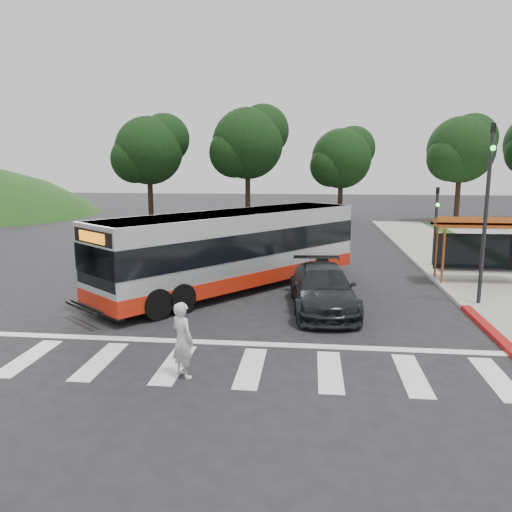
# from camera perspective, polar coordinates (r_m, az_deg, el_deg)

# --- Properties ---
(ground) EXTENTS (140.00, 140.00, 0.00)m
(ground) POSITION_cam_1_polar(r_m,az_deg,el_deg) (17.97, -5.05, -6.10)
(ground) COLOR black
(ground) RESTS_ON ground
(sidewalk_east) EXTENTS (4.00, 40.00, 0.12)m
(sidewalk_east) POSITION_cam_1_polar(r_m,az_deg,el_deg) (26.49, 22.74, -1.35)
(sidewalk_east) COLOR gray
(sidewalk_east) RESTS_ON ground
(curb_east) EXTENTS (0.30, 40.00, 0.15)m
(curb_east) POSITION_cam_1_polar(r_m,az_deg,el_deg) (25.99, 18.51, -1.25)
(curb_east) COLOR #9E9991
(curb_east) RESTS_ON ground
(curb_east_red) EXTENTS (0.32, 6.00, 0.15)m
(curb_east_red) POSITION_cam_1_polar(r_m,az_deg,el_deg) (16.66, 25.70, -8.19)
(curb_east_red) COLOR maroon
(curb_east_red) RESTS_ON ground
(crosswalk_ladder) EXTENTS (18.00, 2.60, 0.01)m
(crosswalk_ladder) POSITION_cam_1_polar(r_m,az_deg,el_deg) (13.39, -9.34, -12.10)
(crosswalk_ladder) COLOR silver
(crosswalk_ladder) RESTS_ON ground
(bus_shelter) EXTENTS (4.20, 1.60, 2.86)m
(bus_shelter) POSITION_cam_1_polar(r_m,az_deg,el_deg) (23.35, 24.64, 2.72)
(bus_shelter) COLOR #A44D1B
(bus_shelter) RESTS_ON sidewalk_east
(traffic_signal_ne_tall) EXTENTS (0.18, 0.37, 6.50)m
(traffic_signal_ne_tall) POSITION_cam_1_polar(r_m,az_deg,el_deg) (19.42, 24.90, 5.86)
(traffic_signal_ne_tall) COLOR black
(traffic_signal_ne_tall) RESTS_ON ground
(traffic_signal_ne_short) EXTENTS (0.18, 0.37, 4.00)m
(traffic_signal_ne_short) POSITION_cam_1_polar(r_m,az_deg,el_deg) (26.24, 19.88, 4.09)
(traffic_signal_ne_short) COLOR black
(traffic_signal_ne_short) RESTS_ON ground
(tree_ne_a) EXTENTS (6.16, 5.74, 9.30)m
(tree_ne_a) POSITION_cam_1_polar(r_m,az_deg,el_deg) (46.70, 22.45, 11.27)
(tree_ne_a) COLOR black
(tree_ne_a) RESTS_ON parking_lot
(tree_north_a) EXTENTS (6.60, 6.15, 10.17)m
(tree_north_a) POSITION_cam_1_polar(r_m,az_deg,el_deg) (43.32, -0.84, 12.87)
(tree_north_a) COLOR black
(tree_north_a) RESTS_ON ground
(tree_north_b) EXTENTS (5.72, 5.33, 8.43)m
(tree_north_b) POSITION_cam_1_polar(r_m,az_deg,el_deg) (45.02, 9.83, 11.02)
(tree_north_b) COLOR black
(tree_north_b) RESTS_ON ground
(tree_north_c) EXTENTS (6.16, 5.74, 9.30)m
(tree_north_c) POSITION_cam_1_polar(r_m,az_deg,el_deg) (43.09, -12.03, 11.82)
(tree_north_c) COLOR black
(tree_north_c) RESTS_ON ground
(transit_bus) EXTENTS (9.87, 11.33, 3.20)m
(transit_bus) POSITION_cam_1_polar(r_m,az_deg,el_deg) (20.48, -2.35, 0.59)
(transit_bus) COLOR #B0B2B5
(transit_bus) RESTS_ON ground
(pedestrian) EXTENTS (0.82, 0.78, 1.88)m
(pedestrian) POSITION_cam_1_polar(r_m,az_deg,el_deg) (12.31, -8.40, -9.46)
(pedestrian) COLOR silver
(pedestrian) RESTS_ON ground
(dark_sedan) EXTENTS (2.63, 5.49, 1.54)m
(dark_sedan) POSITION_cam_1_polar(r_m,az_deg,el_deg) (17.85, 7.63, -3.69)
(dark_sedan) COLOR black
(dark_sedan) RESTS_ON ground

